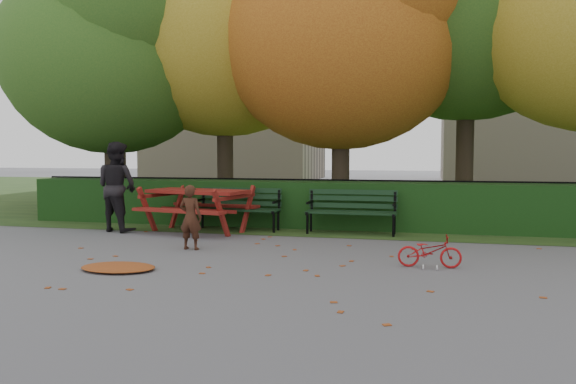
% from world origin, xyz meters
% --- Properties ---
extents(ground, '(90.00, 90.00, 0.00)m').
position_xyz_m(ground, '(0.00, 0.00, 0.00)').
color(ground, slate).
rests_on(ground, ground).
extents(grass_strip, '(90.00, 90.00, 0.00)m').
position_xyz_m(grass_strip, '(0.00, 14.00, 0.01)').
color(grass_strip, '#1D3615').
rests_on(grass_strip, ground).
extents(building_left, '(10.00, 7.00, 15.00)m').
position_xyz_m(building_left, '(-9.00, 26.00, 7.50)').
color(building_left, '#B6A38D').
rests_on(building_left, ground).
extents(building_right, '(9.00, 6.00, 12.00)m').
position_xyz_m(building_right, '(8.00, 28.00, 6.00)').
color(building_right, '#B6A38D').
rests_on(building_right, ground).
extents(hedge, '(13.00, 0.90, 1.00)m').
position_xyz_m(hedge, '(0.00, 4.50, 0.50)').
color(hedge, black).
rests_on(hedge, ground).
extents(iron_fence, '(14.00, 0.04, 1.02)m').
position_xyz_m(iron_fence, '(0.00, 5.30, 0.54)').
color(iron_fence, black).
rests_on(iron_fence, ground).
extents(tree_a, '(5.88, 5.60, 7.48)m').
position_xyz_m(tree_a, '(-5.19, 5.58, 4.52)').
color(tree_a, '#2F251A').
rests_on(tree_a, ground).
extents(tree_b, '(6.72, 6.40, 8.79)m').
position_xyz_m(tree_b, '(-2.44, 6.75, 5.40)').
color(tree_b, '#2F251A').
rests_on(tree_b, ground).
extents(tree_c, '(6.30, 6.00, 8.00)m').
position_xyz_m(tree_c, '(0.83, 5.96, 4.82)').
color(tree_c, '#2F251A').
rests_on(tree_c, ground).
extents(tree_f, '(6.93, 6.60, 9.19)m').
position_xyz_m(tree_f, '(-7.13, 9.24, 5.69)').
color(tree_f, '#2F251A').
rests_on(tree_f, ground).
extents(bench_left, '(1.80, 0.57, 0.88)m').
position_xyz_m(bench_left, '(-1.30, 3.70, 0.52)').
color(bench_left, black).
rests_on(bench_left, ground).
extents(bench_right, '(1.80, 0.57, 0.88)m').
position_xyz_m(bench_right, '(1.10, 3.70, 0.52)').
color(bench_right, black).
rests_on(bench_right, ground).
extents(picnic_table, '(2.33, 2.02, 0.99)m').
position_xyz_m(picnic_table, '(-2.00, 3.19, 0.68)').
color(picnic_table, maroon).
rests_on(picnic_table, ground).
extents(leaf_pile, '(1.12, 0.82, 0.07)m').
position_xyz_m(leaf_pile, '(-1.61, -0.59, 0.04)').
color(leaf_pile, brown).
rests_on(leaf_pile, ground).
extents(leaf_scatter, '(9.00, 5.70, 0.01)m').
position_xyz_m(leaf_scatter, '(0.00, 0.30, 0.01)').
color(leaf_scatter, brown).
rests_on(leaf_scatter, ground).
extents(child, '(0.41, 0.28, 1.10)m').
position_xyz_m(child, '(-1.29, 1.19, 0.55)').
color(child, '#3B1E13').
rests_on(child, ground).
extents(adult, '(1.05, 0.91, 1.86)m').
position_xyz_m(adult, '(-3.68, 2.90, 0.93)').
color(adult, black).
rests_on(adult, ground).
extents(bicycle, '(0.90, 0.35, 0.47)m').
position_xyz_m(bicycle, '(2.61, 0.62, 0.23)').
color(bicycle, '#AB0F11').
rests_on(bicycle, ground).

